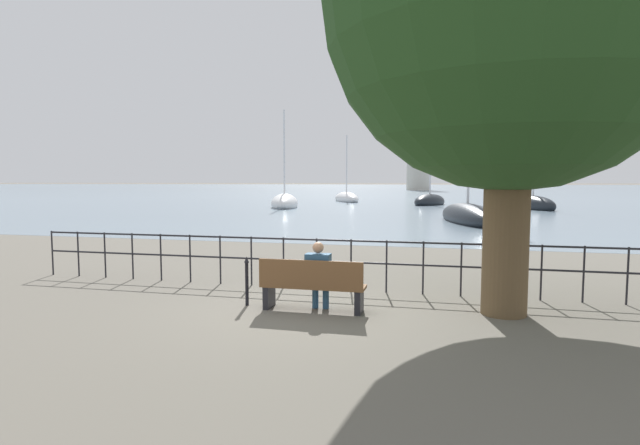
# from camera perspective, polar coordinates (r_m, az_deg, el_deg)

# --- Properties ---
(ground_plane) EXTENTS (1000.00, 1000.00, 0.00)m
(ground_plane) POSITION_cam_1_polar(r_m,az_deg,el_deg) (8.74, -0.79, -9.98)
(ground_plane) COLOR #605B51
(harbor_water) EXTENTS (600.00, 300.00, 0.01)m
(harbor_water) POSITION_cam_1_polar(r_m,az_deg,el_deg) (166.93, 13.00, 3.89)
(harbor_water) COLOR slate
(harbor_water) RESTS_ON ground_plane
(shade_tree) EXTENTS (6.12, 6.12, 8.16)m
(shade_tree) POSITION_cam_1_polar(r_m,az_deg,el_deg) (9.21, 21.20, 22.49)
(shade_tree) COLOR brown
(shade_tree) RESTS_ON ground_plane
(park_bench) EXTENTS (1.80, 0.45, 0.90)m
(park_bench) POSITION_cam_1_polar(r_m,az_deg,el_deg) (8.58, -0.90, -7.28)
(park_bench) COLOR brown
(park_bench) RESTS_ON ground_plane
(seated_person_left) EXTENTS (0.42, 0.35, 1.19)m
(seated_person_left) POSITION_cam_1_polar(r_m,az_deg,el_deg) (8.59, -0.16, -5.76)
(seated_person_left) COLOR navy
(seated_person_left) RESTS_ON ground_plane
(promenade_railing) EXTENTS (13.68, 0.04, 1.05)m
(promenade_railing) POSITION_cam_1_polar(r_m,az_deg,el_deg) (10.21, 1.58, -3.86)
(promenade_railing) COLOR black
(promenade_railing) RESTS_ON ground_plane
(closed_umbrella) EXTENTS (0.09, 0.09, 0.88)m
(closed_umbrella) POSITION_cam_1_polar(r_m,az_deg,el_deg) (9.04, -8.36, -6.32)
(closed_umbrella) COLOR black
(closed_umbrella) RESTS_ON ground_plane
(sailboat_0) EXTENTS (3.96, 7.12, 8.64)m
(sailboat_0) POSITION_cam_1_polar(r_m,az_deg,el_deg) (42.18, -4.08, 2.22)
(sailboat_0) COLOR white
(sailboat_0) RESTS_ON ground_plane
(sailboat_1) EXTENTS (3.71, 8.35, 8.37)m
(sailboat_1) POSITION_cam_1_polar(r_m,az_deg,el_deg) (28.04, 16.50, 0.67)
(sailboat_1) COLOR black
(sailboat_1) RESTS_ON ground_plane
(sailboat_3) EXTENTS (4.66, 7.12, 7.57)m
(sailboat_3) POSITION_cam_1_polar(r_m,az_deg,el_deg) (54.19, 3.05, 2.75)
(sailboat_3) COLOR white
(sailboat_3) RESTS_ON ground_plane
(sailboat_4) EXTENTS (3.71, 5.55, 7.24)m
(sailboat_4) POSITION_cam_1_polar(r_m,az_deg,el_deg) (42.59, 23.15, 1.85)
(sailboat_4) COLOR black
(sailboat_4) RESTS_ON ground_plane
(sailboat_5) EXTENTS (3.80, 5.50, 11.64)m
(sailboat_5) POSITION_cam_1_polar(r_m,az_deg,el_deg) (47.52, 12.43, 2.42)
(sailboat_5) COLOR black
(sailboat_5) RESTS_ON ground_plane
(harbor_lighthouse) EXTENTS (5.80, 5.80, 21.89)m
(harbor_lighthouse) POSITION_cam_1_polar(r_m,az_deg,el_deg) (124.15, 11.25, 8.35)
(harbor_lighthouse) COLOR beige
(harbor_lighthouse) RESTS_ON ground_plane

